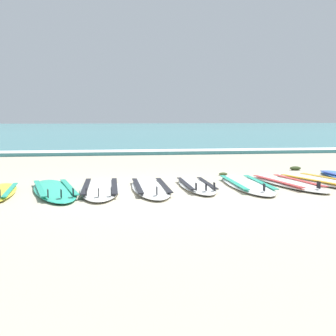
{
  "coord_description": "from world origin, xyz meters",
  "views": [
    {
      "loc": [
        -1.04,
        -7.08,
        1.16
      ],
      "look_at": [
        0.19,
        1.24,
        0.25
      ],
      "focal_mm": 50.97,
      "sensor_mm": 36.0,
      "label": 1
    }
  ],
  "objects_px": {
    "surfboard_2": "(54,190)",
    "surfboard_4": "(151,188)",
    "surfboard_3": "(100,188)",
    "surfboard_5": "(196,185)",
    "surfboard_6": "(246,184)",
    "surfboard_8": "(325,182)",
    "surfboard_7": "(288,183)"
  },
  "relations": [
    {
      "from": "surfboard_2",
      "to": "surfboard_4",
      "type": "xyz_separation_m",
      "value": [
        1.49,
        0.02,
        -0.0
      ]
    },
    {
      "from": "surfboard_3",
      "to": "surfboard_5",
      "type": "distance_m",
      "value": 1.56
    },
    {
      "from": "surfboard_5",
      "to": "surfboard_6",
      "type": "xyz_separation_m",
      "value": [
        0.86,
        0.02,
        -0.0
      ]
    },
    {
      "from": "surfboard_2",
      "to": "surfboard_6",
      "type": "height_order",
      "value": "same"
    },
    {
      "from": "surfboard_4",
      "to": "surfboard_8",
      "type": "height_order",
      "value": "same"
    },
    {
      "from": "surfboard_5",
      "to": "surfboard_8",
      "type": "bearing_deg",
      "value": 2.38
    },
    {
      "from": "surfboard_4",
      "to": "surfboard_6",
      "type": "distance_m",
      "value": 1.63
    },
    {
      "from": "surfboard_3",
      "to": "surfboard_4",
      "type": "distance_m",
      "value": 0.79
    },
    {
      "from": "surfboard_2",
      "to": "surfboard_7",
      "type": "height_order",
      "value": "same"
    },
    {
      "from": "surfboard_2",
      "to": "surfboard_7",
      "type": "bearing_deg",
      "value": 3.13
    },
    {
      "from": "surfboard_6",
      "to": "surfboard_2",
      "type": "bearing_deg",
      "value": -176.89
    },
    {
      "from": "surfboard_6",
      "to": "surfboard_8",
      "type": "relative_size",
      "value": 0.95
    },
    {
      "from": "surfboard_5",
      "to": "surfboard_8",
      "type": "height_order",
      "value": "same"
    },
    {
      "from": "surfboard_3",
      "to": "surfboard_7",
      "type": "distance_m",
      "value": 3.16
    },
    {
      "from": "surfboard_2",
      "to": "surfboard_6",
      "type": "distance_m",
      "value": 3.12
    },
    {
      "from": "surfboard_4",
      "to": "surfboard_5",
      "type": "xyz_separation_m",
      "value": [
        0.76,
        0.13,
        0.0
      ]
    },
    {
      "from": "surfboard_2",
      "to": "surfboard_5",
      "type": "xyz_separation_m",
      "value": [
        2.26,
        0.15,
        0.0
      ]
    },
    {
      "from": "surfboard_4",
      "to": "surfboard_5",
      "type": "distance_m",
      "value": 0.78
    },
    {
      "from": "surfboard_4",
      "to": "surfboard_8",
      "type": "distance_m",
      "value": 3.07
    },
    {
      "from": "surfboard_7",
      "to": "surfboard_4",
      "type": "bearing_deg",
      "value": -175.47
    },
    {
      "from": "surfboard_7",
      "to": "surfboard_8",
      "type": "relative_size",
      "value": 0.89
    },
    {
      "from": "surfboard_3",
      "to": "surfboard_4",
      "type": "bearing_deg",
      "value": -2.91
    },
    {
      "from": "surfboard_2",
      "to": "surfboard_5",
      "type": "relative_size",
      "value": 1.25
    },
    {
      "from": "surfboard_2",
      "to": "surfboard_6",
      "type": "xyz_separation_m",
      "value": [
        3.12,
        0.17,
        -0.0
      ]
    },
    {
      "from": "surfboard_5",
      "to": "surfboard_7",
      "type": "distance_m",
      "value": 1.61
    },
    {
      "from": "surfboard_7",
      "to": "surfboard_3",
      "type": "bearing_deg",
      "value": -177.33
    },
    {
      "from": "surfboard_3",
      "to": "surfboard_6",
      "type": "relative_size",
      "value": 1.0
    },
    {
      "from": "surfboard_3",
      "to": "surfboard_8",
      "type": "relative_size",
      "value": 0.95
    },
    {
      "from": "surfboard_2",
      "to": "surfboard_8",
      "type": "xyz_separation_m",
      "value": [
        4.56,
        0.25,
        -0.0
      ]
    },
    {
      "from": "surfboard_5",
      "to": "surfboard_4",
      "type": "bearing_deg",
      "value": -170.53
    },
    {
      "from": "surfboard_2",
      "to": "surfboard_8",
      "type": "distance_m",
      "value": 4.56
    },
    {
      "from": "surfboard_4",
      "to": "surfboard_8",
      "type": "bearing_deg",
      "value": 4.17
    }
  ]
}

